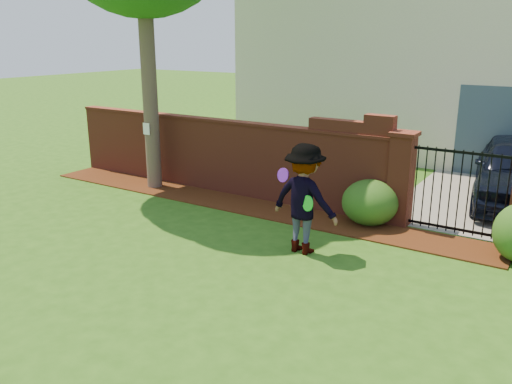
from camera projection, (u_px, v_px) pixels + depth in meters
The scene contains 12 objects.
ground at pixel (175, 268), 8.61m from camera, with size 80.00×80.00×0.01m, color #2A5715.
mulch_bed at pixel (241, 205), 11.79m from camera, with size 11.10×1.08×0.03m, color #38190A.
brick_wall at pixel (220, 154), 12.62m from camera, with size 8.70×0.31×2.16m.
pillar_left at pixel (401, 178), 10.34m from camera, with size 0.50×0.50×1.88m.
iron_gate at pixel (459, 192), 9.80m from camera, with size 1.78×0.03×1.60m.
driveway at pixel (491, 186), 13.27m from camera, with size 3.20×8.00×0.01m, color gray.
house at pixel (442, 52), 16.89m from camera, with size 12.40×6.40×6.30m.
paper_notice at pixel (146, 129), 12.64m from camera, with size 0.20×0.01×0.28m, color white.
shrub_left at pixel (370, 202), 10.48m from camera, with size 1.12×1.12×0.91m, color #1B4F17.
man at pixel (303, 199), 8.98m from camera, with size 1.24×0.71×1.92m, color gray.
frisbee_purple at pixel (283, 175), 9.14m from camera, with size 0.25×0.25×0.02m, color #681DB9.
frisbee_green at pixel (308, 203), 8.71m from camera, with size 0.27×0.27×0.02m, color green.
Camera 1 is at (5.37, -5.95, 3.63)m, focal length 37.03 mm.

